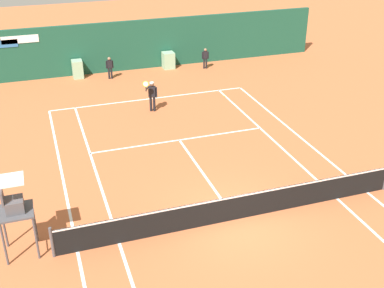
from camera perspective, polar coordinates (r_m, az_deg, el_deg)
ground_plane at (r=17.39m, az=4.31°, el=-7.64°), size 80.00×80.00×0.01m
tennis_net at (r=16.67m, az=5.13°, el=-7.26°), size 12.10×0.10×1.07m
sponsor_back_wall at (r=31.22m, az=-7.46°, el=11.12°), size 25.00×1.02×3.05m
umpire_chair at (r=15.44m, az=-19.87°, el=-6.91°), size 1.00×1.00×2.61m
player_on_baseline at (r=24.85m, az=-4.67°, el=5.82°), size 0.79×0.63×1.79m
ball_kid_left_post at (r=31.38m, az=1.55°, el=10.04°), size 0.43×0.21×1.30m
ball_kid_right_post at (r=29.92m, az=-9.51°, el=8.86°), size 0.44×0.19×1.33m
tennis_ball_mid_court at (r=27.02m, az=3.82°, el=5.55°), size 0.07×0.07×0.07m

